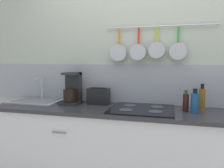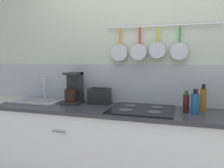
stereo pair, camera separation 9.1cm
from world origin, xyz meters
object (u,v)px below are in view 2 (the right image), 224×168
Objects in this scene: bottle_vinegar at (186,103)px; bottle_olive_oil at (195,103)px; toaster at (99,96)px; coffee_maker at (73,91)px; bottle_cooking_wine at (203,99)px.

bottle_vinegar is 0.91× the size of bottle_olive_oil.
bottle_olive_oil is at bearing -10.02° from toaster.
coffee_maker reaches higher than bottle_vinegar.
bottle_cooking_wine is at bearing 62.40° from bottle_olive_oil.
bottle_cooking_wine reaches higher than toaster.
bottle_olive_oil is at bearing -5.31° from coffee_maker.
toaster is (0.28, 0.05, -0.05)m from coffee_maker.
toaster is at bearing 178.80° from bottle_cooking_wine.
bottle_vinegar is 0.19m from bottle_cooking_wine.
bottle_vinegar is at bearing -8.72° from toaster.
bottle_olive_oil is 0.88× the size of bottle_cooking_wine.
toaster is 0.88m from bottle_vinegar.
bottle_cooking_wine is at bearing 36.94° from bottle_vinegar.
bottle_olive_oil is (0.94, -0.17, 0.01)m from toaster.
bottle_vinegar is (0.87, -0.13, 0.00)m from toaster.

